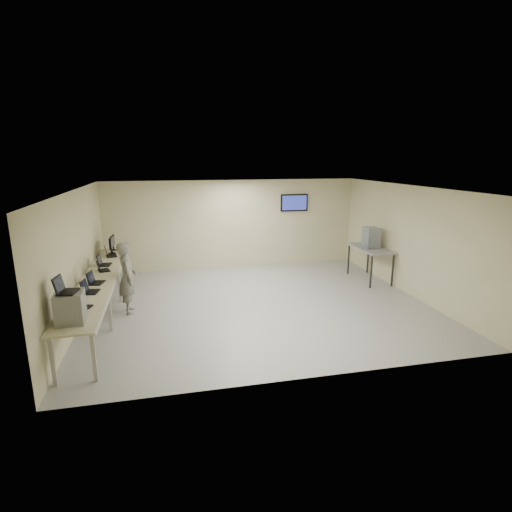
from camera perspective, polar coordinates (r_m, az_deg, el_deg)
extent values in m
cube|color=#AFADA2|center=(9.84, 0.26, -6.79)|extent=(8.00, 7.00, 0.01)
cube|color=silver|center=(9.23, 0.28, 9.69)|extent=(8.00, 7.00, 0.01)
cube|color=beige|center=(12.81, -3.24, 4.55)|extent=(8.00, 0.01, 2.80)
cube|color=beige|center=(6.21, 7.54, -5.77)|extent=(8.00, 0.01, 2.80)
cube|color=beige|center=(9.42, -24.20, -0.09)|extent=(0.01, 7.00, 2.80)
cube|color=beige|center=(11.03, 20.99, 2.11)|extent=(0.01, 7.00, 2.80)
cube|color=#262626|center=(13.18, 5.42, 7.62)|extent=(0.15, 0.04, 0.15)
cube|color=black|center=(13.14, 5.47, 7.60)|extent=(0.90, 0.06, 0.55)
cube|color=navy|center=(13.11, 5.52, 7.58)|extent=(0.82, 0.01, 0.47)
cube|color=beige|center=(9.47, -21.52, -3.02)|extent=(0.75, 6.00, 0.04)
cube|color=#A6A199|center=(9.43, -19.25, -3.09)|extent=(0.02, 6.00, 0.06)
cube|color=#A6A199|center=(7.09, -27.06, -13.20)|extent=(0.06, 0.06, 0.86)
cube|color=#A6A199|center=(6.95, -22.15, -13.19)|extent=(0.06, 0.06, 0.86)
cube|color=#A6A199|center=(8.83, -24.04, -7.56)|extent=(0.06, 0.06, 0.86)
cube|color=#A6A199|center=(8.72, -20.15, -7.45)|extent=(0.06, 0.06, 0.86)
cube|color=#A6A199|center=(10.50, -22.21, -4.04)|extent=(0.06, 0.06, 0.86)
cube|color=#A6A199|center=(10.41, -18.95, -3.90)|extent=(0.06, 0.06, 0.86)
cube|color=#A6A199|center=(12.35, -20.80, -1.31)|extent=(0.06, 0.06, 0.86)
cube|color=#A6A199|center=(12.28, -18.04, -1.17)|extent=(0.06, 0.06, 0.86)
cube|color=gray|center=(7.08, -25.02, -6.66)|extent=(0.44, 0.50, 0.50)
cube|color=black|center=(7.00, -25.24, -4.66)|extent=(0.31, 0.39, 0.02)
cube|color=black|center=(6.99, -26.39, -3.60)|extent=(0.12, 0.34, 0.26)
cube|color=black|center=(6.98, -26.27, -3.60)|extent=(0.09, 0.30, 0.21)
cube|color=black|center=(7.67, -23.59, -6.86)|extent=(0.34, 0.40, 0.02)
cube|color=black|center=(7.65, -24.60, -5.95)|extent=(0.16, 0.33, 0.24)
cube|color=black|center=(7.65, -24.49, -5.95)|extent=(0.14, 0.28, 0.20)
cube|color=black|center=(8.49, -22.42, -4.78)|extent=(0.29, 0.37, 0.02)
cube|color=black|center=(8.48, -23.32, -3.95)|extent=(0.11, 0.33, 0.24)
cube|color=black|center=(8.47, -23.23, -3.95)|extent=(0.09, 0.29, 0.20)
cube|color=black|center=(9.05, -21.74, -3.59)|extent=(0.31, 0.38, 0.02)
cube|color=black|center=(9.04, -22.58, -2.82)|extent=(0.14, 0.32, 0.24)
cube|color=black|center=(9.04, -22.49, -2.82)|extent=(0.11, 0.28, 0.20)
cube|color=black|center=(9.99, -20.91, -1.93)|extent=(0.33, 0.39, 0.02)
cube|color=black|center=(9.98, -21.65, -1.24)|extent=(0.16, 0.32, 0.24)
cube|color=black|center=(9.98, -21.57, -1.24)|extent=(0.13, 0.27, 0.20)
cube|color=black|center=(10.49, -20.72, -1.18)|extent=(0.28, 0.37, 0.02)
cube|color=black|center=(10.48, -21.47, -0.49)|extent=(0.10, 0.34, 0.25)
cube|color=black|center=(10.48, -21.40, -0.48)|extent=(0.07, 0.30, 0.21)
cube|color=black|center=(11.37, -19.93, 0.01)|extent=(0.33, 0.41, 0.02)
cube|color=black|center=(11.36, -20.64, 0.68)|extent=(0.14, 0.35, 0.26)
cube|color=black|center=(11.36, -20.57, 0.68)|extent=(0.11, 0.31, 0.22)
cylinder|color=black|center=(11.70, -19.89, 0.37)|extent=(0.21, 0.21, 0.02)
cube|color=black|center=(11.68, -19.92, 0.80)|extent=(0.04, 0.03, 0.16)
cube|color=black|center=(11.64, -20.00, 1.79)|extent=(0.05, 0.46, 0.31)
cube|color=black|center=(11.64, -19.86, 1.80)|extent=(0.00, 0.42, 0.27)
cylinder|color=black|center=(12.10, -19.66, 0.82)|extent=(0.19, 0.19, 0.01)
cube|color=black|center=(12.09, -19.69, 1.20)|extent=(0.04, 0.03, 0.15)
cube|color=black|center=(12.05, -19.76, 2.09)|extent=(0.05, 0.43, 0.29)
cube|color=black|center=(12.04, -19.64, 2.10)|extent=(0.00, 0.39, 0.25)
imported|color=slate|center=(9.52, -17.92, -2.97)|extent=(0.49, 0.66, 1.65)
cube|color=gray|center=(11.91, 16.06, 1.04)|extent=(0.75, 1.60, 0.04)
cube|color=#262626|center=(11.28, 16.13, -2.18)|extent=(0.04, 0.04, 0.92)
cube|color=#262626|center=(12.48, 13.09, -0.47)|extent=(0.04, 0.04, 0.92)
cube|color=#262626|center=(11.60, 18.94, -1.96)|extent=(0.04, 0.04, 0.92)
cube|color=#262626|center=(12.77, 15.71, -0.31)|extent=(0.04, 0.04, 0.92)
cube|color=gray|center=(11.88, 16.01, 1.60)|extent=(0.38, 0.42, 0.20)
cube|color=gray|center=(11.84, 16.07, 2.54)|extent=(0.38, 0.42, 0.20)
cube|color=gray|center=(11.80, 16.14, 3.49)|extent=(0.38, 0.42, 0.20)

